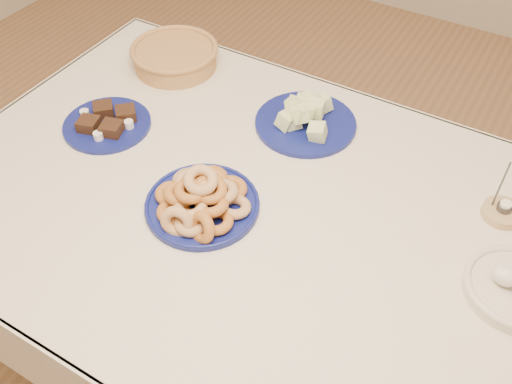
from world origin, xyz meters
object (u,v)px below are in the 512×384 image
donut_platter (201,200)px  wicker_basket (175,56)px  melon_plate (305,117)px  dining_table (266,236)px  brownie_plate (107,123)px  candle_holder (503,211)px

donut_platter → wicker_basket: (-0.42, 0.46, 0.01)m
melon_plate → wicker_basket: size_ratio=1.18×
donut_platter → dining_table: bearing=32.3°
dining_table → donut_platter: (-0.13, -0.08, 0.14)m
melon_plate → brownie_plate: size_ratio=1.05×
melon_plate → brownie_plate: bearing=-149.1°
brownie_plate → candle_holder: (1.03, 0.22, 0.00)m
dining_table → candle_holder: size_ratio=10.67×
melon_plate → dining_table: bearing=-78.8°
donut_platter → candle_holder: 0.72m
dining_table → candle_holder: 0.58m
dining_table → donut_platter: size_ratio=5.54×
dining_table → wicker_basket: size_ratio=5.97×
melon_plate → candle_holder: 0.56m
wicker_basket → donut_platter: bearing=-48.1°
donut_platter → brownie_plate: 0.42m
brownie_plate → candle_holder: size_ratio=2.00×
donut_platter → wicker_basket: bearing=131.9°
melon_plate → candle_holder: size_ratio=2.10×
wicker_basket → candle_holder: 1.05m
melon_plate → candle_holder: (0.56, -0.06, -0.02)m
brownie_plate → candle_holder: candle_holder is taller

